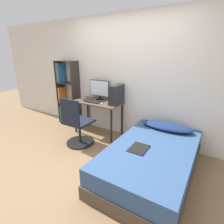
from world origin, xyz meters
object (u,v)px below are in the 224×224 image
object	(u,v)px
pc_tower	(116,95)
bookshelf	(66,95)
bed	(152,160)
office_chair	(77,127)
keyboard	(92,102)
monitor	(100,89)

from	to	relation	value
pc_tower	bookshelf	bearing A→B (deg)	177.43
bed	pc_tower	bearing A→B (deg)	144.33
office_chair	keyboard	bearing A→B (deg)	92.61
office_chair	keyboard	distance (m)	0.66
bookshelf	keyboard	bearing A→B (deg)	-12.90
monitor	keyboard	world-z (taller)	monitor
bookshelf	monitor	xyz separation A→B (m)	(1.03, 0.05, 0.25)
monitor	pc_tower	bearing A→B (deg)	-12.89
office_chair	monitor	size ratio (longest dim) A/B	1.95
office_chair	bed	bearing A→B (deg)	-2.70
bookshelf	keyboard	size ratio (longest dim) A/B	4.12
bed	pc_tower	size ratio (longest dim) A/B	5.00
office_chair	bed	size ratio (longest dim) A/B	0.49
bookshelf	pc_tower	distance (m)	1.55
office_chair	keyboard	world-z (taller)	office_chair
office_chair	pc_tower	size ratio (longest dim) A/B	2.47
keyboard	pc_tower	world-z (taller)	pc_tower
bookshelf	keyboard	world-z (taller)	bookshelf
bookshelf	monitor	bearing A→B (deg)	2.64
monitor	bed	bearing A→B (deg)	-29.30
bed	keyboard	bearing A→B (deg)	159.02
monitor	bookshelf	bearing A→B (deg)	-177.36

